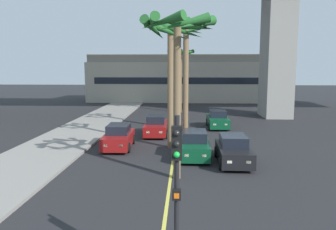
% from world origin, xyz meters
% --- Properties ---
extents(sidewalk_left, '(4.80, 80.00, 0.15)m').
position_xyz_m(sidewalk_left, '(-8.00, 16.00, 0.07)').
color(sidewalk_left, gray).
rests_on(sidewalk_left, ground).
extents(lane_stripe_center, '(0.14, 56.00, 0.01)m').
position_xyz_m(lane_stripe_center, '(0.00, 24.00, 0.00)').
color(lane_stripe_center, '#DBCC4C').
rests_on(lane_stripe_center, ground).
extents(pier_building_backdrop, '(29.42, 8.04, 7.41)m').
position_xyz_m(pier_building_backdrop, '(0.00, 55.87, 3.64)').
color(pier_building_backdrop, '#BCB29E').
rests_on(pier_building_backdrop, ground).
extents(car_queue_front, '(1.94, 4.16, 1.56)m').
position_xyz_m(car_queue_front, '(-3.72, 22.45, 0.72)').
color(car_queue_front, maroon).
rests_on(car_queue_front, ground).
extents(car_queue_second, '(1.92, 4.15, 1.56)m').
position_xyz_m(car_queue_second, '(-1.61, 26.88, 0.72)').
color(car_queue_second, maroon).
rests_on(car_queue_second, ground).
extents(car_queue_third, '(1.84, 4.10, 1.56)m').
position_xyz_m(car_queue_third, '(3.38, 19.18, 0.72)').
color(car_queue_third, black).
rests_on(car_queue_third, ground).
extents(car_queue_fourth, '(1.88, 4.12, 1.56)m').
position_xyz_m(car_queue_fourth, '(3.60, 30.57, 0.72)').
color(car_queue_fourth, '#0C4728').
rests_on(car_queue_fourth, ground).
extents(car_queue_fifth, '(1.86, 4.12, 1.56)m').
position_xyz_m(car_queue_fifth, '(1.26, 20.36, 0.72)').
color(car_queue_fifth, '#0C4728').
rests_on(car_queue_fifth, ground).
extents(traffic_light_median_near, '(0.24, 0.37, 4.20)m').
position_xyz_m(traffic_light_median_near, '(0.50, 8.10, 2.71)').
color(traffic_light_median_near, black).
rests_on(traffic_light_median_near, ground).
extents(palm_tree_near_median, '(3.52, 3.55, 7.70)m').
position_xyz_m(palm_tree_near_median, '(0.29, 16.38, 6.52)').
color(palm_tree_near_median, brown).
rests_on(palm_tree_near_median, ground).
extents(palm_tree_mid_median, '(3.23, 3.28, 8.97)m').
position_xyz_m(palm_tree_mid_median, '(0.71, 29.08, 6.72)').
color(palm_tree_mid_median, brown).
rests_on(palm_tree_mid_median, ground).
extents(palm_tree_far_median, '(3.27, 3.40, 7.56)m').
position_xyz_m(palm_tree_far_median, '(0.09, 41.14, 6.30)').
color(palm_tree_far_median, brown).
rests_on(palm_tree_far_median, ground).
extents(palm_tree_farthest_median, '(2.78, 2.92, 8.54)m').
position_xyz_m(palm_tree_farthest_median, '(-0.29, 22.72, 6.68)').
color(palm_tree_farthest_median, brown).
rests_on(palm_tree_farthest_median, ground).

